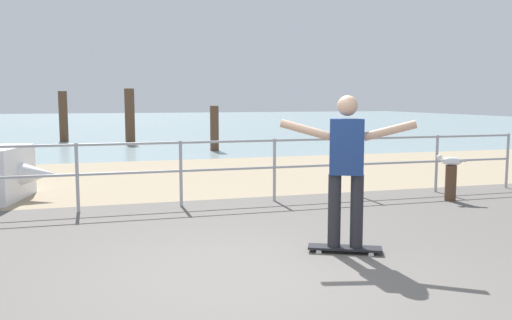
{
  "coord_description": "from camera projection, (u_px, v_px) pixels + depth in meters",
  "views": [
    {
      "loc": [
        -1.38,
        -4.7,
        1.7
      ],
      "look_at": [
        0.59,
        2.0,
        0.9
      ],
      "focal_mm": 37.74,
      "sensor_mm": 36.0,
      "label": 1
    }
  ],
  "objects": [
    {
      "name": "seagull",
      "position": [
        450.0,
        161.0,
        8.82
      ],
      "size": [
        0.44,
        0.3,
        0.18
      ],
      "color": "white",
      "rests_on": "bollard_short"
    },
    {
      "name": "bollard_short",
      "position": [
        451.0,
        184.0,
        8.86
      ],
      "size": [
        0.18,
        0.18,
        0.61
      ],
      "primitive_type": "cylinder",
      "color": "#513826",
      "rests_on": "ground"
    },
    {
      "name": "groyne_post_3",
      "position": [
        130.0,
        116.0,
        20.17
      ],
      "size": [
        0.36,
        0.36,
        2.07
      ],
      "primitive_type": "cylinder",
      "color": "#513826",
      "rests_on": "ground"
    },
    {
      "name": "groyne_post_4",
      "position": [
        214.0,
        129.0,
        17.35
      ],
      "size": [
        0.28,
        0.28,
        1.47
      ],
      "primitive_type": "cylinder",
      "color": "#513826",
      "rests_on": "ground"
    },
    {
      "name": "groyne_post_2",
      "position": [
        63.0,
        117.0,
        21.08
      ],
      "size": [
        0.33,
        0.33,
        1.99
      ],
      "primitive_type": "cylinder",
      "color": "#513826",
      "rests_on": "ground"
    },
    {
      "name": "sea_surface",
      "position": [
        118.0,
        122.0,
        38.42
      ],
      "size": [
        72.0,
        50.0,
        0.04
      ],
      "primitive_type": "cube",
      "color": "#849EA3",
      "rests_on": "ground"
    },
    {
      "name": "beach_strip",
      "position": [
        166.0,
        177.0,
        11.73
      ],
      "size": [
        24.0,
        6.0,
        0.04
      ],
      "primitive_type": "cube",
      "color": "tan",
      "rests_on": "ground"
    },
    {
      "name": "skateboard",
      "position": [
        345.0,
        248.0,
        5.89
      ],
      "size": [
        0.81,
        0.53,
        0.08
      ],
      "color": "black",
      "rests_on": "ground"
    },
    {
      "name": "skateboarder",
      "position": [
        346.0,
        162.0,
        5.78
      ],
      "size": [
        1.34,
        0.71,
        1.65
      ],
      "color": "#26262B",
      "rests_on": "skateboard"
    },
    {
      "name": "railing_fence",
      "position": [
        130.0,
        165.0,
        8.15
      ],
      "size": [
        13.88,
        0.05,
        1.05
      ],
      "color": "#9EA0A5",
      "rests_on": "ground"
    }
  ]
}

